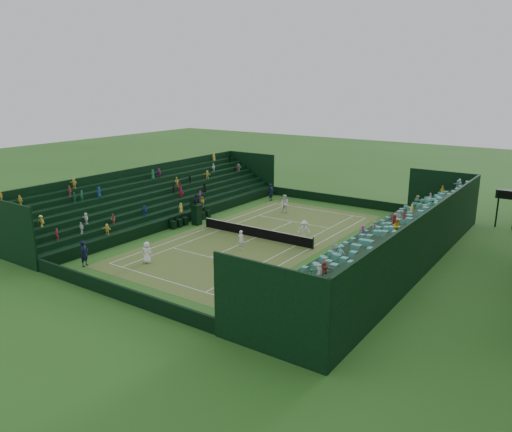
{
  "coord_description": "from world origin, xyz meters",
  "views": [
    {
      "loc": [
        24.26,
        -35.1,
        13.46
      ],
      "look_at": [
        0.0,
        0.0,
        2.0
      ],
      "focal_mm": 35.0,
      "sensor_mm": 36.0,
      "label": 1
    }
  ],
  "objects_px": {
    "umpire_chair": "(196,212)",
    "player_far_west": "(285,204)",
    "tennis_net": "(256,232)",
    "player_near_east": "(241,240)",
    "player_far_east": "(304,230)",
    "player_near_west": "(147,252)"
  },
  "relations": [
    {
      "from": "umpire_chair",
      "to": "player_far_west",
      "type": "bearing_deg",
      "value": 61.69
    },
    {
      "from": "player_far_west",
      "to": "tennis_net",
      "type": "bearing_deg",
      "value": -73.58
    },
    {
      "from": "player_near_east",
      "to": "player_far_east",
      "type": "relative_size",
      "value": 0.97
    },
    {
      "from": "tennis_net",
      "to": "player_near_east",
      "type": "xyz_separation_m",
      "value": [
        0.83,
        -3.37,
        0.3
      ]
    },
    {
      "from": "tennis_net",
      "to": "player_near_east",
      "type": "relative_size",
      "value": 7.06
    },
    {
      "from": "player_near_west",
      "to": "player_near_east",
      "type": "distance_m",
      "value": 7.84
    },
    {
      "from": "tennis_net",
      "to": "player_near_west",
      "type": "height_order",
      "value": "player_near_west"
    },
    {
      "from": "player_near_west",
      "to": "player_far_west",
      "type": "relative_size",
      "value": 0.86
    },
    {
      "from": "umpire_chair",
      "to": "player_near_west",
      "type": "distance_m",
      "value": 11.03
    },
    {
      "from": "player_near_east",
      "to": "player_far_west",
      "type": "bearing_deg",
      "value": -76.2
    },
    {
      "from": "player_near_west",
      "to": "player_far_east",
      "type": "relative_size",
      "value": 0.99
    },
    {
      "from": "player_far_east",
      "to": "umpire_chair",
      "type": "bearing_deg",
      "value": 148.51
    },
    {
      "from": "tennis_net",
      "to": "player_near_west",
      "type": "distance_m",
      "value": 10.6
    },
    {
      "from": "player_far_west",
      "to": "player_far_east",
      "type": "height_order",
      "value": "player_far_west"
    },
    {
      "from": "tennis_net",
      "to": "player_far_west",
      "type": "distance_m",
      "value": 9.29
    },
    {
      "from": "tennis_net",
      "to": "player_far_east",
      "type": "bearing_deg",
      "value": 28.1
    },
    {
      "from": "tennis_net",
      "to": "player_far_west",
      "type": "bearing_deg",
      "value": 105.36
    },
    {
      "from": "umpire_chair",
      "to": "player_far_east",
      "type": "bearing_deg",
      "value": 9.49
    },
    {
      "from": "tennis_net",
      "to": "player_far_west",
      "type": "height_order",
      "value": "player_far_west"
    },
    {
      "from": "player_near_west",
      "to": "player_far_west",
      "type": "xyz_separation_m",
      "value": [
        0.75,
        19.05,
        0.14
      ]
    },
    {
      "from": "tennis_net",
      "to": "player_near_west",
      "type": "bearing_deg",
      "value": -107.62
    },
    {
      "from": "player_near_east",
      "to": "player_far_west",
      "type": "height_order",
      "value": "player_far_west"
    }
  ]
}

